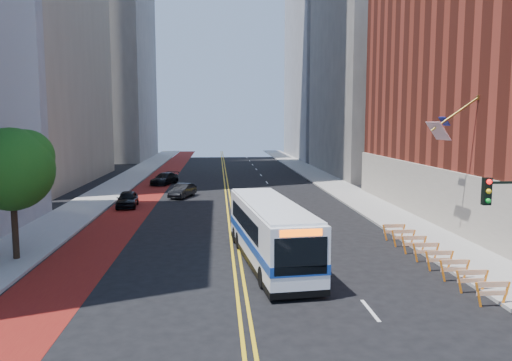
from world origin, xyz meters
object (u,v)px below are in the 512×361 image
Objects in this scene: transit_bus at (270,231)px; car_a at (127,199)px; street_tree at (13,166)px; car_b at (183,191)px; car_c at (165,179)px.

transit_bus is 2.90× the size of car_a.
car_b is (6.96, 21.11, -4.26)m from street_tree.
transit_bus is at bearing -62.65° from car_a.
car_a is (2.73, 16.00, -4.23)m from street_tree.
street_tree is 1.68× the size of car_a.
car_c is at bearing 82.18° from street_tree.
street_tree is 31.58m from car_c.
car_b is 10.25m from car_c.
car_c is (1.53, 15.00, -0.02)m from car_a.
car_b is at bearing 47.26° from car_a.
car_b is 0.86× the size of car_c.
car_a is at bearing -110.89° from car_b.
car_a is 15.08m from car_c.
transit_bus is at bearing -53.93° from car_c.
transit_bus is 23.21m from car_b.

